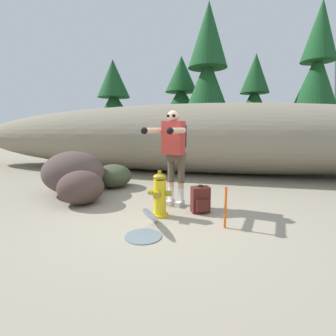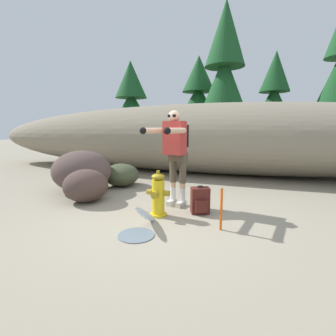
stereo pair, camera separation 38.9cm
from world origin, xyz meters
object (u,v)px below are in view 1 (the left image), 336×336
boulder_mid (81,187)px  spare_backpack (200,200)px  boulder_large (74,172)px  fire_hydrant (160,195)px  survey_stake (225,208)px  utility_worker (174,147)px  boulder_small (113,176)px

boulder_mid → spare_backpack: bearing=1.5°
boulder_large → fire_hydrant: bearing=-23.1°
fire_hydrant → boulder_large: size_ratio=0.58×
survey_stake → utility_worker: bearing=139.0°
fire_hydrant → utility_worker: utility_worker is taller
fire_hydrant → boulder_large: bearing=156.9°
spare_backpack → boulder_small: 2.64m
utility_worker → fire_hydrant: bearing=0.1°
fire_hydrant → boulder_large: 2.42m
fire_hydrant → spare_backpack: 0.72m
spare_backpack → boulder_large: bearing=-125.6°
spare_backpack → boulder_small: (-2.27, 1.35, 0.06)m
spare_backpack → boulder_small: size_ratio=0.49×
fire_hydrant → survey_stake: (1.04, -0.25, -0.05)m
boulder_small → survey_stake: size_ratio=1.60×
survey_stake → boulder_large: bearing=159.9°
spare_backpack → boulder_mid: boulder_mid is taller
boulder_small → survey_stake: 3.32m
utility_worker → boulder_mid: size_ratio=2.01×
utility_worker → boulder_large: utility_worker is taller
fire_hydrant → boulder_mid: (-1.62, 0.29, -0.03)m
boulder_small → boulder_large: bearing=-127.2°
spare_backpack → boulder_mid: (-2.24, -0.06, 0.10)m
spare_backpack → survey_stake: bearing=11.6°
boulder_mid → survey_stake: (2.66, -0.53, -0.02)m
boulder_small → utility_worker: bearing=-32.7°
fire_hydrant → boulder_mid: size_ratio=0.88×
spare_backpack → boulder_small: boulder_small is taller
utility_worker → boulder_small: utility_worker is taller
spare_backpack → utility_worker: bearing=-136.9°
spare_backpack → survey_stake: (0.42, -0.59, 0.08)m
boulder_small → spare_backpack: bearing=-30.7°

